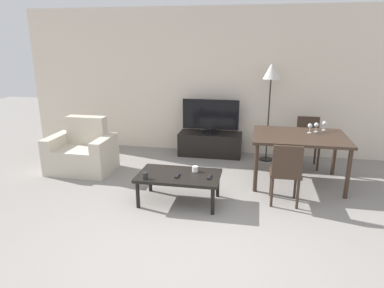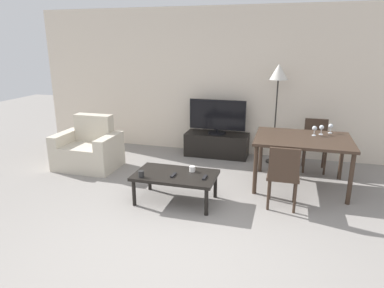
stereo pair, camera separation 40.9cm
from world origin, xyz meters
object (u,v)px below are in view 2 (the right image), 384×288
(tv_stand, at_px, (217,145))
(dining_chair_far, at_px, (315,142))
(cup_white_near, at_px, (192,169))
(wine_glass_left, at_px, (322,128))
(wine_glass_center, at_px, (331,127))
(tv, at_px, (217,117))
(coffee_table, at_px, (176,177))
(wine_glass_right, at_px, (314,129))
(dining_table, at_px, (303,143))
(dining_chair_near, at_px, (283,174))
(cup_colored_far, at_px, (141,174))
(floor_lamp, at_px, (278,78))
(armchair, at_px, (89,150))
(remote_secondary, at_px, (173,175))
(remote_primary, at_px, (205,177))

(tv_stand, xyz_separation_m, dining_chair_far, (1.72, -0.25, 0.26))
(cup_white_near, relative_size, wine_glass_left, 0.55)
(dining_chair_far, height_order, wine_glass_center, wine_glass_center)
(tv, distance_m, coffee_table, 2.10)
(tv_stand, height_order, coffee_table, tv_stand)
(tv_stand, height_order, wine_glass_center, wine_glass_center)
(wine_glass_center, height_order, wine_glass_right, same)
(dining_table, xyz_separation_m, wine_glass_right, (0.15, 0.17, 0.18))
(dining_chair_near, distance_m, wine_glass_left, 1.24)
(coffee_table, bearing_deg, cup_colored_far, -149.88)
(dining_chair_far, height_order, wine_glass_right, wine_glass_right)
(coffee_table, distance_m, dining_chair_near, 1.39)
(cup_colored_far, bearing_deg, wine_glass_center, 33.70)
(coffee_table, height_order, wine_glass_right, wine_glass_right)
(floor_lamp, height_order, wine_glass_center, floor_lamp)
(armchair, relative_size, cup_colored_far, 12.07)
(tv_stand, bearing_deg, cup_colored_far, -102.81)
(tv_stand, height_order, floor_lamp, floor_lamp)
(dining_table, height_order, dining_chair_near, dining_chair_near)
(armchair, bearing_deg, cup_white_near, -19.47)
(dining_table, xyz_separation_m, floor_lamp, (-0.44, 0.98, 0.83))
(cup_white_near, bearing_deg, remote_secondary, -132.19)
(cup_white_near, xyz_separation_m, wine_glass_left, (1.68, 1.10, 0.42))
(wine_glass_left, bearing_deg, dining_chair_far, 92.29)
(wine_glass_center, bearing_deg, floor_lamp, 144.13)
(tv, height_order, dining_chair_near, tv)
(tv, distance_m, cup_white_near, 1.94)
(coffee_table, bearing_deg, wine_glass_left, 33.69)
(cup_white_near, bearing_deg, remote_primary, -39.95)
(cup_white_near, bearing_deg, wine_glass_center, 34.07)
(coffee_table, xyz_separation_m, dining_table, (1.61, 1.00, 0.32))
(armchair, xyz_separation_m, wine_glass_right, (3.62, 0.30, 0.55))
(armchair, height_order, floor_lamp, floor_lamp)
(wine_glass_left, relative_size, wine_glass_center, 1.00)
(remote_primary, height_order, remote_secondary, same)
(remote_primary, xyz_separation_m, remote_secondary, (-0.41, -0.03, 0.00))
(tv, xyz_separation_m, dining_table, (1.48, -1.06, -0.08))
(tv, relative_size, wine_glass_center, 7.15)
(wine_glass_right, bearing_deg, tv, 151.28)
(armchair, relative_size, tv_stand, 0.88)
(wine_glass_left, height_order, wine_glass_center, same)
(tv_stand, distance_m, cup_colored_far, 2.36)
(armchair, distance_m, dining_table, 3.49)
(remote_secondary, xyz_separation_m, wine_glass_center, (2.02, 1.45, 0.44))
(armchair, height_order, tv_stand, armchair)
(armchair, relative_size, dining_table, 0.76)
(tv, relative_size, dining_chair_far, 1.23)
(wine_glass_center, bearing_deg, tv_stand, 159.91)
(dining_table, xyz_separation_m, dining_chair_near, (-0.24, -0.82, -0.19))
(cup_colored_far, bearing_deg, dining_chair_far, 42.31)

